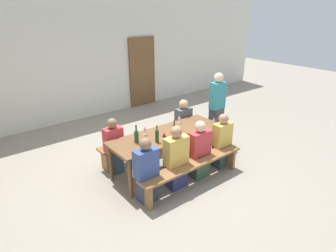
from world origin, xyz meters
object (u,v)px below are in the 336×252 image
(tasting_table, at_px, (168,137))
(wine_glass_2, at_px, (164,135))
(wine_glass_1, at_px, (145,129))
(wine_glass_3, at_px, (179,117))
(seated_guest_near_1, at_px, (176,159))
(wooden_door, at_px, (142,72))
(seated_guest_far_1, at_px, (183,125))
(wine_glass_0, at_px, (214,120))
(seated_guest_near_0, at_px, (146,172))
(seated_guest_far_0, at_px, (114,147))
(wine_bottle_0, at_px, (136,136))
(bench_far, at_px, (147,140))
(wine_bottle_2, at_px, (174,131))
(bench_near, at_px, (193,167))
(seated_guest_near_3, at_px, (222,142))
(wine_bottle_1, at_px, (157,136))
(standing_host, at_px, (217,111))
(seated_guest_near_2, at_px, (199,151))

(tasting_table, height_order, wine_glass_2, wine_glass_2)
(wine_glass_1, height_order, wine_glass_3, wine_glass_1)
(wine_glass_3, distance_m, seated_guest_near_1, 1.17)
(wooden_door, bearing_deg, seated_guest_far_1, -107.76)
(wine_glass_0, xyz_separation_m, seated_guest_near_0, (-1.82, -0.29, -0.36))
(tasting_table, bearing_deg, seated_guest_far_0, 147.03)
(wine_bottle_0, bearing_deg, wooden_door, 54.87)
(bench_far, xyz_separation_m, wine_bottle_2, (0.01, -0.87, 0.50))
(wooden_door, xyz_separation_m, bench_near, (-1.84, -4.30, -0.69))
(wine_glass_3, height_order, seated_guest_near_3, seated_guest_near_3)
(wine_glass_3, bearing_deg, wine_glass_2, -147.29)
(wine_glass_3, bearing_deg, seated_guest_far_0, 168.08)
(wine_glass_2, distance_m, seated_guest_far_1, 1.41)
(seated_guest_far_0, bearing_deg, seated_guest_near_0, -1.25)
(bench_far, xyz_separation_m, wine_glass_2, (-0.26, -0.93, 0.51))
(tasting_table, relative_size, wine_bottle_1, 7.28)
(wine_glass_2, relative_size, standing_host, 0.10)
(seated_guest_far_1, relative_size, standing_host, 0.67)
(wine_bottle_1, distance_m, seated_guest_near_1, 0.52)
(seated_guest_far_1, xyz_separation_m, standing_host, (0.65, -0.36, 0.29))
(seated_guest_near_0, relative_size, seated_guest_far_0, 1.02)
(seated_guest_near_2, bearing_deg, wine_glass_3, -14.90)
(seated_guest_near_2, bearing_deg, wine_glass_0, -66.54)
(tasting_table, xyz_separation_m, seated_guest_near_3, (0.89, -0.55, -0.16))
(wooden_door, distance_m, wine_glass_2, 4.37)
(wine_bottle_2, height_order, seated_guest_far_0, seated_guest_far_0)
(wooden_door, height_order, seated_guest_near_0, wooden_door)
(tasting_table, bearing_deg, bench_near, -90.00)
(wine_glass_1, xyz_separation_m, seated_guest_far_1, (1.24, 0.34, -0.35))
(wine_glass_3, bearing_deg, wine_bottle_0, -169.26)
(seated_guest_near_2, height_order, seated_guest_near_3, seated_guest_near_2)
(wine_glass_2, bearing_deg, seated_guest_near_3, -15.74)
(wine_glass_0, relative_size, seated_guest_near_3, 0.17)
(bench_far, relative_size, seated_guest_near_3, 1.97)
(wine_glass_0, xyz_separation_m, seated_guest_far_1, (-0.08, 0.82, -0.35))
(wine_bottle_0, bearing_deg, seated_guest_far_1, 18.34)
(bench_near, height_order, wine_bottle_1, wine_bottle_1)
(wooden_door, xyz_separation_m, wine_bottle_1, (-2.22, -3.76, -0.18))
(wine_glass_1, height_order, seated_guest_near_2, seated_guest_near_2)
(wine_glass_1, xyz_separation_m, standing_host, (1.89, -0.02, -0.06))
(wine_glass_1, bearing_deg, seated_guest_near_1, -81.87)
(wine_glass_2, bearing_deg, seated_guest_far_1, 34.51)
(wine_glass_0, bearing_deg, wine_bottle_1, 175.64)
(seated_guest_far_0, bearing_deg, bench_far, 100.02)
(wooden_door, bearing_deg, seated_guest_near_1, -116.90)
(seated_guest_near_0, xyz_separation_m, seated_guest_near_3, (1.76, 0.00, -0.01))
(standing_host, bearing_deg, tasting_table, 7.03)
(tasting_table, relative_size, bench_far, 1.05)
(seated_guest_near_2, bearing_deg, wine_bottle_2, 35.68)
(wine_glass_0, xyz_separation_m, standing_host, (0.57, 0.45, -0.06))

